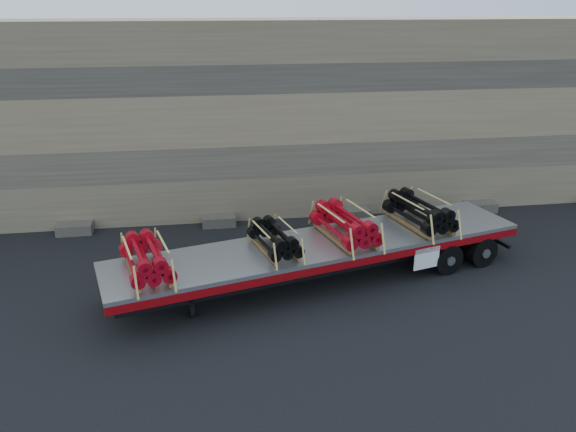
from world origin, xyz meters
The scene contains 7 objects.
ground centered at (0.00, 0.00, 0.00)m, with size 120.00×120.00×0.00m, color black.
rock_wall centered at (0.00, 6.50, 3.50)m, with size 44.00×3.00×7.00m, color #7A6B54.
trailer centered at (-0.21, -0.04, 0.61)m, with size 12.17×2.34×1.22m, color #B1B4B9, non-canonical shape.
bundle_front centered at (-4.93, -1.26, 1.60)m, with size 1.07×2.14×0.76m, color #AF0918, non-canonical shape.
bundle_midfront centered at (-1.60, -0.40, 1.55)m, with size 0.95×1.89×0.67m, color black, non-canonical shape.
bundle_midrear centered at (0.50, 0.15, 1.63)m, with size 1.16×2.32×0.82m, color #AF0918, non-canonical shape.
bundle_rear centered at (2.97, 0.79, 1.63)m, with size 1.17×2.33×0.83m, color black, non-canonical shape.
Camera 1 is at (-3.29, -14.29, 7.66)m, focal length 35.00 mm.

